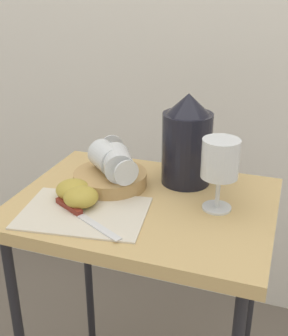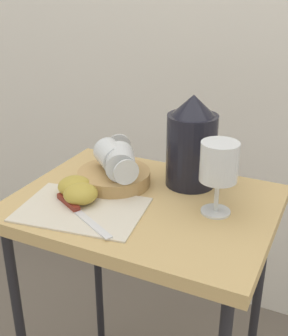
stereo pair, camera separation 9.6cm
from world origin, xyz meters
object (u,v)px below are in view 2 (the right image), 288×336
object	(u,v)px
pitcher	(192,149)
wine_glass_upright	(219,166)
wine_glass_tipped_far	(120,161)
basket_tray	(114,178)
table	(144,229)
apple_half_left	(75,186)
wine_glass_tipped_near	(112,157)
knife	(75,209)
apple_half_right	(81,194)

from	to	relation	value
pitcher	wine_glass_upright	xyz separation A→B (m)	(0.10, -0.11, 0.02)
wine_glass_tipped_far	basket_tray	bearing A→B (deg)	158.41
table	apple_half_left	distance (m)	0.19
wine_glass_tipped_near	wine_glass_tipped_far	size ratio (longest dim) A/B	0.92
wine_glass_upright	wine_glass_tipped_near	xyz separation A→B (m)	(-0.27, 0.03, -0.04)
wine_glass_tipped_near	wine_glass_upright	bearing A→B (deg)	-6.86
basket_tray	pitcher	distance (m)	0.20
wine_glass_tipped_far	table	bearing A→B (deg)	-24.09
wine_glass_tipped_near	wine_glass_tipped_far	bearing A→B (deg)	-25.32
table	apple_half_left	xyz separation A→B (m)	(-0.15, -0.05, 0.10)
table	knife	xyz separation A→B (m)	(-0.11, -0.11, 0.09)
pitcher	apple_half_left	xyz separation A→B (m)	(-0.22, -0.17, -0.07)
table	basket_tray	size ratio (longest dim) A/B	4.11
wine_glass_upright	wine_glass_tipped_near	bearing A→B (deg)	173.14
table	apple_half_left	world-z (taller)	apple_half_left
apple_half_right	wine_glass_tipped_near	bearing A→B (deg)	84.61
wine_glass_tipped_near	apple_half_right	size ratio (longest dim) A/B	1.96
pitcher	wine_glass_tipped_near	xyz separation A→B (m)	(-0.17, -0.08, -0.02)
pitcher	wine_glass_upright	size ratio (longest dim) A/B	1.39
apple_half_right	table	bearing A→B (deg)	32.50
apple_half_left	pitcher	bearing A→B (deg)	38.66
pitcher	wine_glass_tipped_far	size ratio (longest dim) A/B	1.36
basket_tray	wine_glass_tipped_far	xyz separation A→B (m)	(0.02, -0.01, 0.05)
table	wine_glass_upright	world-z (taller)	wine_glass_upright
wine_glass_tipped_far	knife	bearing A→B (deg)	-101.91
wine_glass_tipped_far	knife	size ratio (longest dim) A/B	0.84
pitcher	wine_glass_tipped_near	world-z (taller)	pitcher
table	pitcher	distance (m)	0.22
basket_tray	table	bearing A→B (deg)	-23.53
basket_tray	wine_glass_tipped_far	world-z (taller)	wine_glass_tipped_far
apple_half_left	knife	distance (m)	0.08
wine_glass_upright	knife	distance (m)	0.32
table	wine_glass_tipped_far	distance (m)	0.17
wine_glass_upright	apple_half_right	bearing A→B (deg)	-161.89
apple_half_left	wine_glass_upright	bearing A→B (deg)	11.60
table	knife	distance (m)	0.18
table	wine_glass_upright	distance (m)	0.25
basket_tray	apple_half_left	xyz separation A→B (m)	(-0.05, -0.09, 0.01)
wine_glass_upright	apple_half_left	world-z (taller)	wine_glass_upright
table	wine_glass_tipped_near	bearing A→B (deg)	155.57
pitcher	apple_half_right	world-z (taller)	pitcher
pitcher	table	bearing A→B (deg)	-117.34
table	wine_glass_tipped_near	distance (m)	0.19
wine_glass_tipped_far	pitcher	bearing A→B (deg)	32.28
table	knife	bearing A→B (deg)	-134.25
wine_glass_tipped_near	apple_half_right	xyz separation A→B (m)	(-0.01, -0.12, -0.04)
basket_tray	wine_glass_tipped_far	size ratio (longest dim) A/B	1.08
apple_half_right	pitcher	bearing A→B (deg)	47.61
apple_half_left	apple_half_right	size ratio (longest dim) A/B	1.00
table	basket_tray	world-z (taller)	basket_tray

